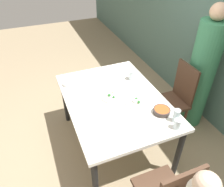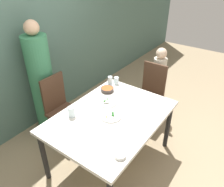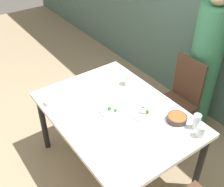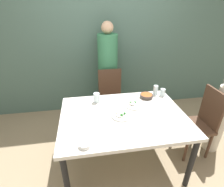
# 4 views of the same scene
# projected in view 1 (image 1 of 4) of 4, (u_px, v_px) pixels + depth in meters

# --- Properties ---
(ground_plane) EXTENTS (10.00, 10.00, 0.00)m
(ground_plane) POSITION_uv_depth(u_px,v_px,m) (114.00, 143.00, 2.91)
(ground_plane) COLOR #998466
(dining_table) EXTENTS (1.45, 1.06, 0.75)m
(dining_table) POSITION_uv_depth(u_px,v_px,m) (115.00, 103.00, 2.50)
(dining_table) COLOR silver
(dining_table) RESTS_ON ground_plane
(chair_adult_spot) EXTENTS (0.40, 0.40, 0.96)m
(chair_adult_spot) POSITION_uv_depth(u_px,v_px,m) (176.00, 97.00, 2.87)
(chair_adult_spot) COLOR #4C3323
(chair_adult_spot) RESTS_ON ground_plane
(person_adult) EXTENTS (0.33, 0.33, 1.67)m
(person_adult) POSITION_uv_depth(u_px,v_px,m) (201.00, 75.00, 2.81)
(person_adult) COLOR #387F56
(person_adult) RESTS_ON ground_plane
(bowl_curry) EXTENTS (0.17, 0.17, 0.05)m
(bowl_curry) POSITION_uv_depth(u_px,v_px,m) (162.00, 111.00, 2.24)
(bowl_curry) COLOR #3D332D
(bowl_curry) RESTS_ON dining_table
(plate_rice_adult) EXTENTS (0.21, 0.21, 0.05)m
(plate_rice_adult) POSITION_uv_depth(u_px,v_px,m) (135.00, 102.00, 2.37)
(plate_rice_adult) COLOR white
(plate_rice_adult) RESTS_ON dining_table
(plate_rice_child) EXTENTS (0.25, 0.25, 0.05)m
(plate_rice_child) POSITION_uv_depth(u_px,v_px,m) (112.00, 96.00, 2.46)
(plate_rice_child) COLOR white
(plate_rice_child) RESTS_ON dining_table
(bowl_rice_small) EXTENTS (0.11, 0.11, 0.04)m
(bowl_rice_small) POSITION_uv_depth(u_px,v_px,m) (67.00, 84.00, 2.65)
(bowl_rice_small) COLOR white
(bowl_rice_small) RESTS_ON dining_table
(glass_water_tall) EXTENTS (0.06, 0.06, 0.14)m
(glass_water_tall) POSITION_uv_depth(u_px,v_px,m) (176.00, 116.00, 2.12)
(glass_water_tall) COLOR silver
(glass_water_tall) RESTS_ON dining_table
(glass_water_short) EXTENTS (0.07, 0.07, 0.10)m
(glass_water_short) POSITION_uv_depth(u_px,v_px,m) (177.00, 124.00, 2.06)
(glass_water_short) COLOR silver
(glass_water_short) RESTS_ON dining_table
(glass_water_center) EXTENTS (0.08, 0.08, 0.13)m
(glass_water_center) POSITION_uv_depth(u_px,v_px,m) (132.00, 75.00, 2.73)
(glass_water_center) COLOR silver
(glass_water_center) RESTS_ON dining_table
(napkin_folded) EXTENTS (0.14, 0.14, 0.01)m
(napkin_folded) POSITION_uv_depth(u_px,v_px,m) (105.00, 83.00, 2.69)
(napkin_folded) COLOR white
(napkin_folded) RESTS_ON dining_table
(fork_steel) EXTENTS (0.17, 0.09, 0.01)m
(fork_steel) POSITION_uv_depth(u_px,v_px,m) (118.00, 114.00, 2.24)
(fork_steel) COLOR silver
(fork_steel) RESTS_ON dining_table
(spoon_steel) EXTENTS (0.18, 0.06, 0.01)m
(spoon_steel) POSITION_uv_depth(u_px,v_px,m) (122.00, 133.00, 2.03)
(spoon_steel) COLOR silver
(spoon_steel) RESTS_ON dining_table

